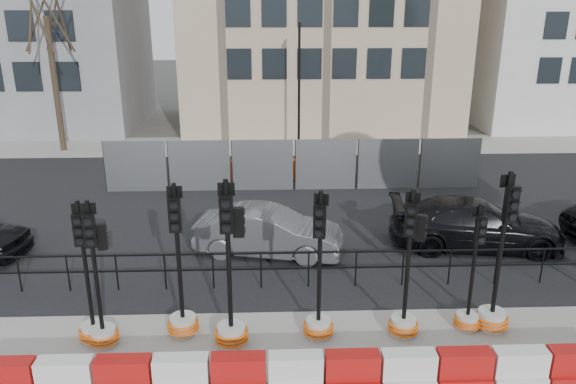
{
  "coord_description": "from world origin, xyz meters",
  "views": [
    {
      "loc": [
        -0.98,
        -11.53,
        6.93
      ],
      "look_at": [
        -0.46,
        3.0,
        1.97
      ],
      "focal_mm": 35.0,
      "sensor_mm": 36.0,
      "label": 1
    }
  ],
  "objects_px": {
    "traffic_signal_a": "(92,313)",
    "traffic_signal_d": "(231,308)",
    "traffic_signal_h": "(495,299)",
    "car_c": "(476,224)"
  },
  "relations": [
    {
      "from": "traffic_signal_a",
      "to": "traffic_signal_h",
      "type": "height_order",
      "value": "traffic_signal_h"
    },
    {
      "from": "traffic_signal_d",
      "to": "car_c",
      "type": "distance_m",
      "value": 8.37
    },
    {
      "from": "traffic_signal_h",
      "to": "car_c",
      "type": "xyz_separation_m",
      "value": [
        1.16,
        4.39,
        -0.03
      ]
    },
    {
      "from": "traffic_signal_a",
      "to": "car_c",
      "type": "height_order",
      "value": "traffic_signal_a"
    },
    {
      "from": "traffic_signal_d",
      "to": "traffic_signal_h",
      "type": "height_order",
      "value": "traffic_signal_d"
    },
    {
      "from": "traffic_signal_d",
      "to": "traffic_signal_a",
      "type": "bearing_deg",
      "value": 175.3
    },
    {
      "from": "traffic_signal_d",
      "to": "traffic_signal_h",
      "type": "distance_m",
      "value": 5.74
    },
    {
      "from": "traffic_signal_a",
      "to": "car_c",
      "type": "xyz_separation_m",
      "value": [
        9.86,
        4.51,
        0.06
      ]
    },
    {
      "from": "traffic_signal_a",
      "to": "traffic_signal_h",
      "type": "relative_size",
      "value": 0.87
    },
    {
      "from": "traffic_signal_a",
      "to": "traffic_signal_d",
      "type": "relative_size",
      "value": 0.87
    }
  ]
}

